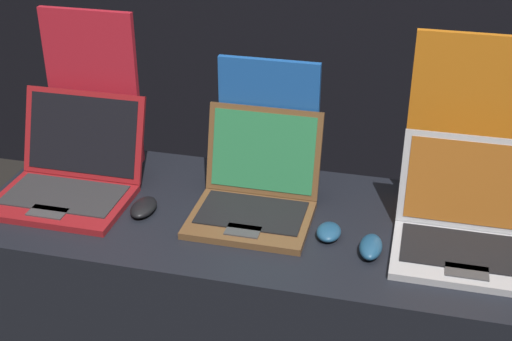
# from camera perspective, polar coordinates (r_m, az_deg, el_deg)

# --- Properties ---
(laptop_front) EXTENTS (0.39, 0.37, 0.27)m
(laptop_front) POSITION_cam_1_polar(r_m,az_deg,el_deg) (2.22, -14.64, -0.32)
(laptop_front) COLOR maroon
(laptop_front) RESTS_ON display_counter
(mouse_front) EXTENTS (0.07, 0.12, 0.03)m
(mouse_front) POSITION_cam_1_polar(r_m,az_deg,el_deg) (2.10, -8.98, -2.93)
(mouse_front) COLOR black
(mouse_front) RESTS_ON display_counter
(promo_stand_front) EXTENTS (0.30, 0.07, 0.51)m
(promo_stand_front) POSITION_cam_1_polar(r_m,az_deg,el_deg) (2.31, -12.86, 6.07)
(promo_stand_front) COLOR black
(promo_stand_front) RESTS_ON display_counter
(laptop_middle) EXTENTS (0.34, 0.34, 0.27)m
(laptop_middle) POSITION_cam_1_polar(r_m,az_deg,el_deg) (2.05, -0.04, -1.74)
(laptop_middle) COLOR brown
(laptop_middle) RESTS_ON display_counter
(mouse_middle) EXTENTS (0.07, 0.09, 0.03)m
(mouse_middle) POSITION_cam_1_polar(r_m,az_deg,el_deg) (1.97, 5.84, -4.91)
(mouse_middle) COLOR navy
(mouse_middle) RESTS_ON display_counter
(promo_stand_middle) EXTENTS (0.30, 0.07, 0.41)m
(promo_stand_middle) POSITION_cam_1_polar(r_m,az_deg,el_deg) (2.13, 1.01, 3.43)
(promo_stand_middle) COLOR black
(promo_stand_middle) RESTS_ON display_counter
(laptop_back) EXTENTS (0.38, 0.32, 0.28)m
(laptop_back) POSITION_cam_1_polar(r_m,az_deg,el_deg) (1.97, 16.62, -4.41)
(laptop_back) COLOR #B7B7BC
(laptop_back) RESTS_ON display_counter
(mouse_back) EXTENTS (0.06, 0.11, 0.04)m
(mouse_back) POSITION_cam_1_polar(r_m,az_deg,el_deg) (1.92, 9.17, -6.05)
(mouse_back) COLOR navy
(mouse_back) RESTS_ON display_counter
(promo_stand_back) EXTENTS (0.38, 0.07, 0.51)m
(promo_stand_back) POSITION_cam_1_polar(r_m,az_deg,el_deg) (2.13, 17.16, 3.58)
(promo_stand_back) COLOR black
(promo_stand_back) RESTS_ON display_counter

